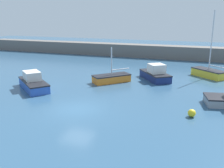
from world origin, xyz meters
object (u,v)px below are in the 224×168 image
(sailboat_twin_hulled, at_px, (112,78))
(mooring_buoy_yellow, at_px, (192,113))
(motorboat_with_cabin, at_px, (155,74))
(cabin_cruiser_white, at_px, (33,83))
(sailboat_tall_mast, at_px, (208,73))

(sailboat_twin_hulled, bearing_deg, mooring_buoy_yellow, 93.55)
(motorboat_with_cabin, relative_size, cabin_cruiser_white, 0.94)
(mooring_buoy_yellow, bearing_deg, cabin_cruiser_white, 172.23)
(sailboat_tall_mast, xyz_separation_m, sailboat_twin_hulled, (-10.20, -6.28, -0.10))
(motorboat_with_cabin, distance_m, sailboat_twin_hulled, 5.19)
(sailboat_twin_hulled, height_order, mooring_buoy_yellow, sailboat_twin_hulled)
(motorboat_with_cabin, xyz_separation_m, sailboat_tall_mast, (5.80, 3.54, -0.13))
(sailboat_tall_mast, distance_m, sailboat_twin_hulled, 11.98)
(cabin_cruiser_white, relative_size, sailboat_tall_mast, 0.67)
(motorboat_with_cabin, height_order, sailboat_twin_hulled, sailboat_twin_hulled)
(motorboat_with_cabin, bearing_deg, cabin_cruiser_white, 89.70)
(motorboat_with_cabin, xyz_separation_m, mooring_buoy_yellow, (4.59, -10.10, -0.40))
(motorboat_with_cabin, height_order, sailboat_tall_mast, sailboat_tall_mast)
(sailboat_twin_hulled, bearing_deg, sailboat_tall_mast, 164.48)
(cabin_cruiser_white, height_order, sailboat_twin_hulled, sailboat_twin_hulled)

